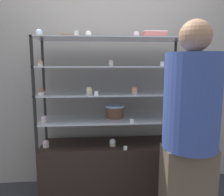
# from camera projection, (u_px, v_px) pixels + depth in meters

# --- Properties ---
(ground_plane) EXTENTS (20.00, 20.00, 0.00)m
(ground_plane) POSITION_uv_depth(u_px,v_px,m) (112.00, 194.00, 2.44)
(ground_plane) COLOR #2D2D33
(back_wall) EXTENTS (8.00, 0.05, 2.60)m
(back_wall) POSITION_uv_depth(u_px,v_px,m) (110.00, 76.00, 2.60)
(back_wall) COLOR gray
(back_wall) RESTS_ON ground_plane
(display_base) EXTENTS (1.50, 0.44, 0.60)m
(display_base) POSITION_uv_depth(u_px,v_px,m) (112.00, 169.00, 2.40)
(display_base) COLOR black
(display_base) RESTS_ON ground_plane
(display_riser_lower) EXTENTS (1.50, 0.44, 0.27)m
(display_riser_lower) POSITION_uv_depth(u_px,v_px,m) (112.00, 120.00, 2.31)
(display_riser_lower) COLOR black
(display_riser_lower) RESTS_ON display_base
(display_riser_middle) EXTENTS (1.50, 0.44, 0.27)m
(display_riser_middle) POSITION_uv_depth(u_px,v_px,m) (112.00, 94.00, 2.27)
(display_riser_middle) COLOR black
(display_riser_middle) RESTS_ON display_riser_lower
(display_riser_upper) EXTENTS (1.50, 0.44, 0.27)m
(display_riser_upper) POSITION_uv_depth(u_px,v_px,m) (112.00, 68.00, 2.23)
(display_riser_upper) COLOR black
(display_riser_upper) RESTS_ON display_riser_middle
(display_riser_top) EXTENTS (1.50, 0.44, 0.27)m
(display_riser_top) POSITION_uv_depth(u_px,v_px,m) (112.00, 40.00, 2.18)
(display_riser_top) COLOR black
(display_riser_top) RESTS_ON display_riser_upper
(layer_cake_centerpiece) EXTENTS (0.20, 0.20, 0.14)m
(layer_cake_centerpiece) POSITION_uv_depth(u_px,v_px,m) (115.00, 111.00, 2.35)
(layer_cake_centerpiece) COLOR brown
(layer_cake_centerpiece) RESTS_ON display_riser_lower
(sheet_cake_frosted) EXTENTS (0.23, 0.12, 0.07)m
(sheet_cake_frosted) POSITION_uv_depth(u_px,v_px,m) (155.00, 35.00, 2.20)
(sheet_cake_frosted) COLOR #C66660
(sheet_cake_frosted) RESTS_ON display_riser_top
(cupcake_0) EXTENTS (0.07, 0.07, 0.08)m
(cupcake_0) POSITION_uv_depth(u_px,v_px,m) (46.00, 144.00, 2.24)
(cupcake_0) COLOR white
(cupcake_0) RESTS_ON display_base
(cupcake_1) EXTENTS (0.07, 0.07, 0.08)m
(cupcake_1) POSITION_uv_depth(u_px,v_px,m) (113.00, 143.00, 2.27)
(cupcake_1) COLOR #CCB28C
(cupcake_1) RESTS_ON display_base
(cupcake_2) EXTENTS (0.07, 0.07, 0.08)m
(cupcake_2) POSITION_uv_depth(u_px,v_px,m) (176.00, 141.00, 2.33)
(cupcake_2) COLOR white
(cupcake_2) RESTS_ON display_base
(price_tag_0) EXTENTS (0.04, 0.00, 0.04)m
(price_tag_0) POSITION_uv_depth(u_px,v_px,m) (125.00, 148.00, 2.16)
(price_tag_0) COLOR white
(price_tag_0) RESTS_ON display_base
(cupcake_3) EXTENTS (0.05, 0.05, 0.07)m
(cupcake_3) POSITION_uv_depth(u_px,v_px,m) (44.00, 119.00, 2.16)
(cupcake_3) COLOR beige
(cupcake_3) RESTS_ON display_riser_lower
(cupcake_4) EXTENTS (0.05, 0.05, 0.07)m
(cupcake_4) POSITION_uv_depth(u_px,v_px,m) (177.00, 115.00, 2.32)
(cupcake_4) COLOR beige
(cupcake_4) RESTS_ON display_riser_lower
(price_tag_1) EXTENTS (0.04, 0.00, 0.04)m
(price_tag_1) POSITION_uv_depth(u_px,v_px,m) (132.00, 121.00, 2.12)
(price_tag_1) COLOR white
(price_tag_1) RESTS_ON display_riser_lower
(cupcake_5) EXTENTS (0.06, 0.06, 0.07)m
(cupcake_5) POSITION_uv_depth(u_px,v_px,m) (41.00, 91.00, 2.13)
(cupcake_5) COLOR white
(cupcake_5) RESTS_ON display_riser_middle
(cupcake_6) EXTENTS (0.06, 0.06, 0.07)m
(cupcake_6) POSITION_uv_depth(u_px,v_px,m) (89.00, 91.00, 2.16)
(cupcake_6) COLOR beige
(cupcake_6) RESTS_ON display_riser_middle
(cupcake_7) EXTENTS (0.06, 0.06, 0.07)m
(cupcake_7) POSITION_uv_depth(u_px,v_px,m) (135.00, 90.00, 2.19)
(cupcake_7) COLOR #CCB28C
(cupcake_7) RESTS_ON display_riser_middle
(cupcake_8) EXTENTS (0.06, 0.06, 0.07)m
(cupcake_8) POSITION_uv_depth(u_px,v_px,m) (178.00, 90.00, 2.26)
(cupcake_8) COLOR #CCB28C
(cupcake_8) RESTS_ON display_riser_middle
(price_tag_2) EXTENTS (0.04, 0.00, 0.04)m
(price_tag_2) POSITION_uv_depth(u_px,v_px,m) (96.00, 93.00, 2.05)
(price_tag_2) COLOR white
(price_tag_2) RESTS_ON display_riser_middle
(cupcake_9) EXTENTS (0.05, 0.05, 0.06)m
(cupcake_9) POSITION_uv_depth(u_px,v_px,m) (40.00, 63.00, 2.12)
(cupcake_9) COLOR white
(cupcake_9) RESTS_ON display_riser_upper
(cupcake_10) EXTENTS (0.05, 0.05, 0.06)m
(cupcake_10) POSITION_uv_depth(u_px,v_px,m) (111.00, 63.00, 2.18)
(cupcake_10) COLOR white
(cupcake_10) RESTS_ON display_riser_upper
(cupcake_11) EXTENTS (0.05, 0.05, 0.06)m
(cupcake_11) POSITION_uv_depth(u_px,v_px,m) (181.00, 63.00, 2.18)
(cupcake_11) COLOR white
(cupcake_11) RESTS_ON display_riser_upper
(price_tag_3) EXTENTS (0.04, 0.00, 0.04)m
(price_tag_3) POSITION_uv_depth(u_px,v_px,m) (162.00, 64.00, 2.06)
(price_tag_3) COLOR white
(price_tag_3) RESTS_ON display_riser_upper
(cupcake_12) EXTENTS (0.06, 0.06, 0.07)m
(cupcake_12) POSITION_uv_depth(u_px,v_px,m) (39.00, 33.00, 2.04)
(cupcake_12) COLOR #CCB28C
(cupcake_12) RESTS_ON display_riser_top
(cupcake_13) EXTENTS (0.06, 0.06, 0.07)m
(cupcake_13) POSITION_uv_depth(u_px,v_px,m) (88.00, 34.00, 2.12)
(cupcake_13) COLOR white
(cupcake_13) RESTS_ON display_riser_top
(cupcake_14) EXTENTS (0.06, 0.06, 0.07)m
(cupcake_14) POSITION_uv_depth(u_px,v_px,m) (136.00, 35.00, 2.16)
(cupcake_14) COLOR beige
(cupcake_14) RESTS_ON display_riser_top
(cupcake_15) EXTENTS (0.06, 0.06, 0.07)m
(cupcake_15) POSITION_uv_depth(u_px,v_px,m) (183.00, 35.00, 2.14)
(cupcake_15) COLOR beige
(cupcake_15) RESTS_ON display_riser_top
(price_tag_4) EXTENTS (0.04, 0.00, 0.04)m
(price_tag_4) POSITION_uv_depth(u_px,v_px,m) (76.00, 33.00, 1.95)
(price_tag_4) COLOR white
(price_tag_4) RESTS_ON display_riser_top
(donut_glazed) EXTENTS (0.14, 0.14, 0.04)m
(donut_glazed) POSITION_uv_depth(u_px,v_px,m) (68.00, 36.00, 2.14)
(donut_glazed) COLOR brown
(donut_glazed) RESTS_ON display_riser_top
(customer_figure) EXTENTS (0.41, 0.41, 1.75)m
(customer_figure) POSITION_uv_depth(u_px,v_px,m) (190.00, 132.00, 1.64)
(customer_figure) COLOR brown
(customer_figure) RESTS_ON ground_plane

